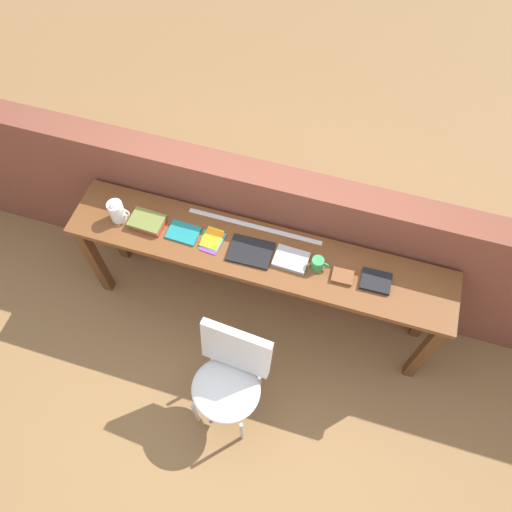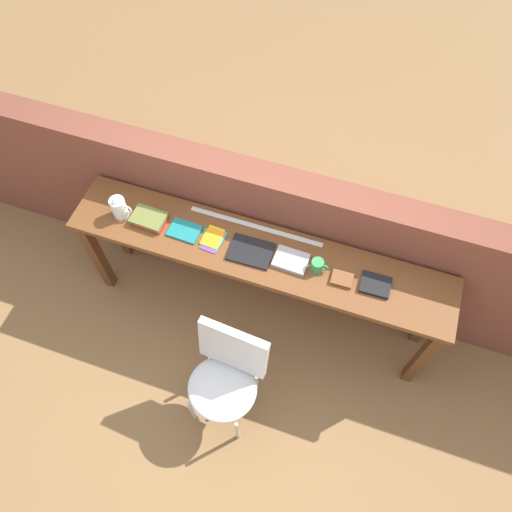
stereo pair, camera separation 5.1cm
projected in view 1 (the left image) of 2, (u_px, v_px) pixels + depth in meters
The scene contains 14 objects.
ground_plane at pixel (246, 344), 3.75m from camera, with size 40.00×40.00×0.00m, color olive.
brick_wall_back at pixel (272, 231), 3.53m from camera, with size 6.00×0.20×1.22m, color brown.
sideboard at pixel (258, 262), 3.26m from camera, with size 2.50×0.44×0.88m.
chair_white_moulded at pixel (230, 376), 3.09m from camera, with size 0.47×0.48×0.89m.
pitcher_white at pixel (117, 211), 3.19m from camera, with size 0.14×0.10×0.18m.
book_stack_leftmost at pixel (148, 222), 3.21m from camera, with size 0.23×0.16×0.05m.
magazine_cycling at pixel (183, 233), 3.20m from camera, with size 0.20×0.15×0.01m, color #19757A.
pamphlet_pile_colourful at pixel (212, 240), 3.17m from camera, with size 0.15×0.19×0.01m.
book_open_centre at pixel (250, 252), 3.12m from camera, with size 0.27×0.20×0.02m, color black.
book_grey_hardcover at pixel (291, 259), 3.09m from camera, with size 0.21×0.16×0.03m, color #9E9EA3.
mug at pixel (318, 264), 3.04m from camera, with size 0.11×0.08×0.09m.
leather_journal_brown at pixel (342, 276), 3.03m from camera, with size 0.13×0.10×0.02m, color brown.
book_repair_rightmost at pixel (376, 281), 3.01m from camera, with size 0.18×0.15×0.02m, color black.
ruler_metal_back_edge at pixel (255, 226), 3.23m from camera, with size 0.90×0.03×0.00m, color silver.
Camera 1 is at (0.45, -1.24, 3.57)m, focal length 35.00 mm.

